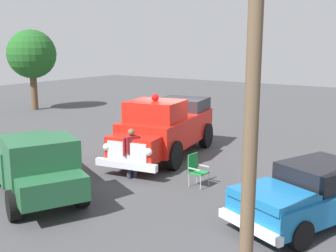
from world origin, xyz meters
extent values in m
plane|color=#424244|center=(0.00, 0.00, 0.00)|extent=(60.00, 60.00, 0.00)
cylinder|color=black|center=(-1.05, 1.81, 0.52)|extent=(0.50, 1.08, 1.04)
cylinder|color=black|center=(0.92, 2.16, 0.52)|extent=(0.50, 1.08, 1.04)
cylinder|color=black|center=(-0.43, -1.64, 0.52)|extent=(0.50, 1.08, 1.04)
cylinder|color=black|center=(1.54, -1.28, 0.52)|extent=(0.50, 1.08, 1.04)
cube|color=red|center=(0.25, 0.26, 1.05)|extent=(2.93, 5.19, 1.10)
cube|color=red|center=(-0.26, 3.07, 0.92)|extent=(1.89, 1.20, 0.84)
cube|color=red|center=(0.04, 1.40, 1.95)|extent=(2.17, 2.01, 0.76)
cube|color=#232328|center=(0.52, -1.26, 1.80)|extent=(2.23, 2.02, 0.60)
cube|color=silver|center=(-0.34, 3.51, 0.92)|extent=(1.44, 0.37, 0.64)
cube|color=silver|center=(-0.36, 3.61, 0.50)|extent=(2.24, 0.59, 0.24)
sphere|color=white|center=(-1.11, 3.37, 1.00)|extent=(0.30, 0.30, 0.26)
sphere|color=white|center=(0.43, 3.65, 1.00)|extent=(0.30, 0.30, 0.26)
sphere|color=red|center=(0.04, 1.40, 2.45)|extent=(0.33, 0.33, 0.28)
cylinder|color=black|center=(-6.50, 5.09, 0.34)|extent=(0.50, 0.73, 0.68)
cylinder|color=black|center=(-4.99, 4.46, 0.34)|extent=(0.50, 0.73, 0.68)
cylinder|color=black|center=(-6.11, 1.78, 0.34)|extent=(0.50, 0.73, 0.68)
cube|color=#196BAD|center=(-6.31, 3.44, 0.62)|extent=(3.29, 4.57, 0.64)
cube|color=#196BAD|center=(-5.75, 4.77, 0.98)|extent=(2.05, 1.93, 0.20)
cube|color=black|center=(-6.42, 3.16, 1.18)|extent=(2.17, 2.36, 0.56)
cube|color=silver|center=(-5.46, 5.45, 0.40)|extent=(1.81, 0.88, 0.20)
cylinder|color=black|center=(-0.81, 6.08, 0.40)|extent=(0.84, 0.60, 0.80)
cylinder|color=black|center=(-0.04, 7.66, 0.40)|extent=(0.84, 0.60, 0.80)
cylinder|color=black|center=(1.97, 4.71, 0.40)|extent=(0.84, 0.60, 0.80)
cube|color=#235B38|center=(1.82, 5.77, 0.95)|extent=(3.26, 2.89, 1.00)
cube|color=#235B38|center=(0.11, 6.60, 1.20)|extent=(2.14, 2.28, 1.40)
cube|color=#235B38|center=(-0.88, 7.09, 0.82)|extent=(1.56, 1.92, 0.64)
cylinder|color=#B7BABF|center=(2.77, -0.62, 0.22)|extent=(0.04, 0.04, 0.44)
cylinder|color=#B7BABF|center=(3.08, -0.31, 0.22)|extent=(0.04, 0.04, 0.44)
cylinder|color=#B7BABF|center=(3.08, -0.93, 0.22)|extent=(0.04, 0.04, 0.44)
cylinder|color=#B7BABF|center=(3.39, -0.62, 0.22)|extent=(0.04, 0.04, 0.44)
cube|color=#B21E1E|center=(3.08, -0.62, 0.46)|extent=(0.68, 0.68, 0.04)
cube|color=#B21E1E|center=(3.25, -0.79, 0.74)|extent=(0.37, 0.37, 0.56)
cube|color=#B7BABF|center=(2.91, -0.79, 0.62)|extent=(0.34, 0.34, 0.03)
cube|color=#B7BABF|center=(3.25, -0.45, 0.62)|extent=(0.34, 0.34, 0.03)
cylinder|color=#B7BABF|center=(-2.91, 2.64, 0.22)|extent=(0.03, 0.03, 0.44)
cylinder|color=#B7BABF|center=(-2.87, 3.08, 0.22)|extent=(0.03, 0.03, 0.44)
cylinder|color=#B7BABF|center=(-2.47, 2.60, 0.22)|extent=(0.03, 0.03, 0.44)
cylinder|color=#B7BABF|center=(-2.43, 3.04, 0.22)|extent=(0.03, 0.03, 0.44)
cube|color=#1E7F38|center=(-2.67, 2.84, 0.46)|extent=(0.52, 0.52, 0.04)
cube|color=#1E7F38|center=(-2.43, 2.82, 0.74)|extent=(0.08, 0.48, 0.56)
cube|color=#B7BABF|center=(-2.69, 2.60, 0.62)|extent=(0.44, 0.07, 0.03)
cube|color=#B7BABF|center=(-2.65, 3.08, 0.62)|extent=(0.44, 0.07, 0.03)
cylinder|color=#383842|center=(2.82, -0.50, 0.23)|extent=(0.18, 0.18, 0.45)
cylinder|color=#383842|center=(2.96, -0.36, 0.23)|extent=(0.18, 0.18, 0.45)
cube|color=#383842|center=(2.93, -0.62, 0.51)|extent=(0.42, 0.42, 0.13)
cube|color=#383842|center=(3.07, -0.47, 0.51)|extent=(0.42, 0.42, 0.13)
cube|color=silver|center=(3.14, -0.69, 0.81)|extent=(0.44, 0.44, 0.54)
sphere|color=brown|center=(3.13, -0.67, 1.18)|extent=(0.31, 0.31, 0.22)
cylinder|color=#2D334C|center=(-0.38, 3.48, 0.44)|extent=(0.20, 0.20, 0.88)
cylinder|color=#2D334C|center=(-0.46, 3.28, 0.44)|extent=(0.20, 0.20, 0.88)
cube|color=maroon|center=(-0.42, 3.38, 1.16)|extent=(0.40, 0.49, 0.56)
cylinder|color=maroon|center=(-0.31, 3.63, 1.10)|extent=(0.13, 0.13, 0.60)
cylinder|color=maroon|center=(-0.53, 3.13, 1.10)|extent=(0.13, 0.13, 0.60)
sphere|color=brown|center=(-0.42, 3.38, 1.56)|extent=(0.30, 0.30, 0.23)
cylinder|color=brown|center=(14.02, -4.10, 1.29)|extent=(0.44, 0.44, 2.58)
sphere|color=#1F581F|center=(14.02, -4.10, 3.69)|extent=(3.18, 3.18, 3.18)
cylinder|color=brown|center=(-6.05, 6.96, 3.99)|extent=(0.26, 0.26, 7.98)
camera|label=1|loc=(-8.81, 13.60, 4.44)|focal=44.21mm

